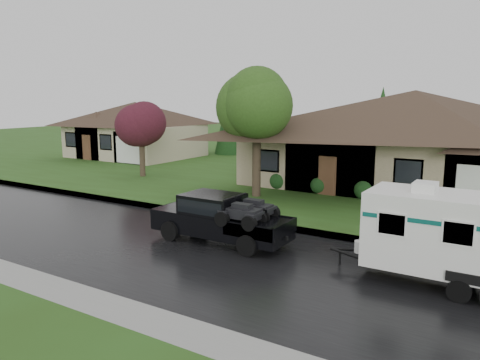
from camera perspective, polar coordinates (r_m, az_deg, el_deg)
name	(u,v)px	position (r m, az deg, el deg)	size (l,w,h in m)	color
ground	(267,246)	(17.26, 3.30, -7.98)	(140.00, 140.00, 0.00)	#2B4C17
road	(238,261)	(15.63, -0.26, -9.90)	(140.00, 8.00, 0.01)	black
curb	(294,229)	(19.16, 6.55, -5.96)	(140.00, 0.50, 0.15)	gray
lawn	(380,182)	(30.91, 16.74, -0.19)	(140.00, 26.00, 0.15)	#2B4C17
house_main	(418,128)	(28.86, 20.89, 5.92)	(19.44, 10.80, 6.90)	gray
house_far	(136,125)	(42.42, -12.54, 6.60)	(10.80, 8.64, 5.80)	tan
tree_left_green	(257,104)	(24.47, 2.07, 9.22)	(4.22, 4.22, 6.98)	#382B1E
tree_red	(141,125)	(31.56, -11.98, 6.61)	(2.98, 2.98, 4.93)	#382B1E
shrub_row	(390,191)	(24.89, 17.77, -1.30)	(13.60, 1.00, 1.00)	#143814
pickup_truck	(218,217)	(17.49, -2.67, -4.48)	(5.33, 2.03, 1.78)	black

